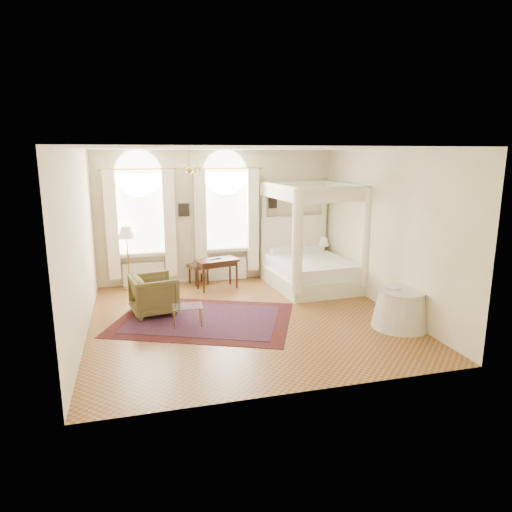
{
  "coord_description": "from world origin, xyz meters",
  "views": [
    {
      "loc": [
        -2.04,
        -8.35,
        3.2
      ],
      "look_at": [
        0.31,
        0.4,
        1.17
      ],
      "focal_mm": 32.0,
      "sensor_mm": 36.0,
      "label": 1
    }
  ],
  "objects_px": {
    "side_table": "(401,309)",
    "canopy_bed": "(311,264)",
    "stool": "(198,267)",
    "nightstand": "(320,264)",
    "floor_lamp": "(127,235)",
    "writing_desk": "(217,264)",
    "coffee_table": "(187,308)",
    "armchair": "(154,295)"
  },
  "relations": [
    {
      "from": "stool",
      "to": "side_table",
      "type": "height_order",
      "value": "side_table"
    },
    {
      "from": "canopy_bed",
      "to": "armchair",
      "type": "xyz_separation_m",
      "value": [
        -3.82,
        -0.99,
        -0.17
      ]
    },
    {
      "from": "coffee_table",
      "to": "stool",
      "type": "bearing_deg",
      "value": 77.71
    },
    {
      "from": "stool",
      "to": "armchair",
      "type": "xyz_separation_m",
      "value": [
        -1.18,
        -1.94,
        -0.02
      ]
    },
    {
      "from": "stool",
      "to": "armchair",
      "type": "distance_m",
      "value": 2.27
    },
    {
      "from": "stool",
      "to": "floor_lamp",
      "type": "xyz_separation_m",
      "value": [
        -1.68,
        -0.01,
        0.89
      ]
    },
    {
      "from": "side_table",
      "to": "armchair",
      "type": "bearing_deg",
      "value": 156.12
    },
    {
      "from": "stool",
      "to": "floor_lamp",
      "type": "distance_m",
      "value": 1.91
    },
    {
      "from": "writing_desk",
      "to": "coffee_table",
      "type": "height_order",
      "value": "writing_desk"
    },
    {
      "from": "nightstand",
      "to": "side_table",
      "type": "bearing_deg",
      "value": -90.11
    },
    {
      "from": "stool",
      "to": "coffee_table",
      "type": "bearing_deg",
      "value": -102.29
    },
    {
      "from": "coffee_table",
      "to": "canopy_bed",
      "type": "bearing_deg",
      "value": 29.75
    },
    {
      "from": "canopy_bed",
      "to": "stool",
      "type": "distance_m",
      "value": 2.8
    },
    {
      "from": "floor_lamp",
      "to": "side_table",
      "type": "bearing_deg",
      "value": -38.25
    },
    {
      "from": "nightstand",
      "to": "floor_lamp",
      "type": "height_order",
      "value": "floor_lamp"
    },
    {
      "from": "nightstand",
      "to": "coffee_table",
      "type": "distance_m",
      "value": 4.78
    },
    {
      "from": "coffee_table",
      "to": "nightstand",
      "type": "bearing_deg",
      "value": 35.82
    },
    {
      "from": "stool",
      "to": "side_table",
      "type": "xyz_separation_m",
      "value": [
        3.26,
        -3.9,
        -0.07
      ]
    },
    {
      "from": "writing_desk",
      "to": "side_table",
      "type": "relative_size",
      "value": 1.01
    },
    {
      "from": "armchair",
      "to": "floor_lamp",
      "type": "distance_m",
      "value": 2.2
    },
    {
      "from": "canopy_bed",
      "to": "coffee_table",
      "type": "bearing_deg",
      "value": -150.25
    },
    {
      "from": "writing_desk",
      "to": "coffee_table",
      "type": "xyz_separation_m",
      "value": [
        -0.99,
        -2.28,
        -0.27
      ]
    },
    {
      "from": "coffee_table",
      "to": "floor_lamp",
      "type": "bearing_deg",
      "value": 111.03
    },
    {
      "from": "floor_lamp",
      "to": "coffee_table",
      "type": "bearing_deg",
      "value": -68.97
    },
    {
      "from": "nightstand",
      "to": "armchair",
      "type": "bearing_deg",
      "value": -156.47
    },
    {
      "from": "floor_lamp",
      "to": "armchair",
      "type": "bearing_deg",
      "value": -75.45
    },
    {
      "from": "coffee_table",
      "to": "floor_lamp",
      "type": "relative_size",
      "value": 0.38
    },
    {
      "from": "nightstand",
      "to": "coffee_table",
      "type": "bearing_deg",
      "value": -144.18
    },
    {
      "from": "armchair",
      "to": "canopy_bed",
      "type": "bearing_deg",
      "value": -85.36
    },
    {
      "from": "canopy_bed",
      "to": "nightstand",
      "type": "distance_m",
      "value": 1.16
    },
    {
      "from": "canopy_bed",
      "to": "armchair",
      "type": "distance_m",
      "value": 3.95
    },
    {
      "from": "writing_desk",
      "to": "side_table",
      "type": "distance_m",
      "value": 4.45
    },
    {
      "from": "side_table",
      "to": "writing_desk",
      "type": "bearing_deg",
      "value": 130.42
    },
    {
      "from": "armchair",
      "to": "side_table",
      "type": "height_order",
      "value": "armchair"
    },
    {
      "from": "writing_desk",
      "to": "armchair",
      "type": "relative_size",
      "value": 1.2
    },
    {
      "from": "writing_desk",
      "to": "coffee_table",
      "type": "distance_m",
      "value": 2.5
    },
    {
      "from": "floor_lamp",
      "to": "nightstand",
      "type": "bearing_deg",
      "value": 0.07
    },
    {
      "from": "writing_desk",
      "to": "floor_lamp",
      "type": "xyz_separation_m",
      "value": [
        -2.06,
        0.52,
        0.69
      ]
    },
    {
      "from": "nightstand",
      "to": "writing_desk",
      "type": "distance_m",
      "value": 2.95
    },
    {
      "from": "nightstand",
      "to": "floor_lamp",
      "type": "xyz_separation_m",
      "value": [
        -4.95,
        -0.01,
        1.0
      ]
    },
    {
      "from": "writing_desk",
      "to": "armchair",
      "type": "height_order",
      "value": "armchair"
    },
    {
      "from": "side_table",
      "to": "canopy_bed",
      "type": "bearing_deg",
      "value": 101.89
    }
  ]
}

